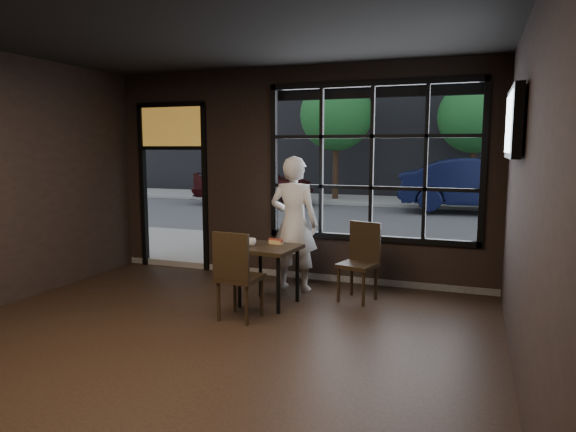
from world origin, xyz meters
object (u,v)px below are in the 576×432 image
at_px(man, 294,224).
at_px(navy_car, 480,184).
at_px(cafe_table, 269,275).
at_px(chair_near, 240,275).

relative_size(man, navy_car, 0.40).
xyz_separation_m(cafe_table, man, (0.07, 0.77, 0.56)).
xyz_separation_m(chair_near, navy_car, (2.68, 11.27, 0.36)).
bearing_deg(man, cafe_table, 85.01).
bearing_deg(navy_car, chair_near, 162.35).
distance_m(chair_near, man, 1.47).
height_order(cafe_table, man, man).
distance_m(chair_near, navy_car, 11.59).
xyz_separation_m(cafe_table, chair_near, (-0.11, -0.63, 0.15)).
height_order(cafe_table, chair_near, chair_near).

